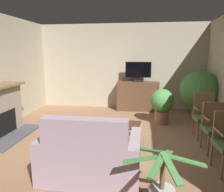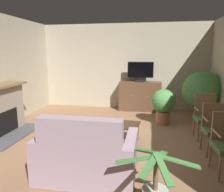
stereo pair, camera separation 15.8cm
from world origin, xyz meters
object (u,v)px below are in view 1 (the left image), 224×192
at_px(tv_remote, 102,122).
at_px(side_chair_tucked_against_wall, 205,114).
at_px(cat, 44,143).
at_px(tv_cabinet, 138,97).
at_px(folded_newspaper, 113,124).
at_px(sofa_floral, 90,157).
at_px(coffee_table, 113,125).
at_px(potted_plant_tall_palm_by_window, 162,103).
at_px(television, 138,71).
at_px(potted_plant_leafy_by_curtain, 200,91).
at_px(side_chair_far_end, 215,126).

bearing_deg(tv_remote, side_chair_tucked_against_wall, 64.90).
bearing_deg(cat, tv_cabinet, 62.01).
relative_size(folded_newspaper, sofa_floral, 0.20).
distance_m(tv_cabinet, folded_newspaper, 2.83).
xyz_separation_m(tv_remote, folded_newspaper, (0.26, -0.06, -0.01)).
relative_size(tv_cabinet, coffee_table, 1.15).
bearing_deg(potted_plant_tall_palm_by_window, tv_cabinet, 117.40).
height_order(television, potted_plant_leafy_by_curtain, television).
distance_m(television, coffee_table, 2.89).
relative_size(side_chair_tucked_against_wall, potted_plant_tall_palm_by_window, 1.05).
distance_m(television, sofa_floral, 4.28).
relative_size(television, tv_remote, 4.82).
distance_m(folded_newspaper, potted_plant_leafy_by_curtain, 3.21).
relative_size(tv_cabinet, side_chair_far_end, 1.44).
bearing_deg(cat, coffee_table, 22.41).
bearing_deg(side_chair_tucked_against_wall, cat, -161.45).
distance_m(folded_newspaper, sofa_floral, 1.39).
height_order(coffee_table, cat, coffee_table).
bearing_deg(side_chair_tucked_against_wall, coffee_table, -164.08).
xyz_separation_m(sofa_floral, side_chair_tucked_against_wall, (2.13, 2.00, 0.19)).
xyz_separation_m(tv_cabinet, sofa_floral, (-0.57, -4.18, -0.12)).
bearing_deg(side_chair_tucked_against_wall, television, 126.22).
relative_size(tv_cabinet, sofa_floral, 0.92).
bearing_deg(side_chair_far_end, potted_plant_leafy_by_curtain, 83.98).
xyz_separation_m(tv_cabinet, potted_plant_leafy_by_curtain, (1.81, -0.53, 0.33)).
relative_size(side_chair_far_end, cat, 1.48).
height_order(side_chair_tucked_against_wall, cat, side_chair_tucked_against_wall).
bearing_deg(tv_remote, television, 126.61).
bearing_deg(potted_plant_tall_palm_by_window, television, 118.37).
height_order(tv_cabinet, side_chair_far_end, tv_cabinet).
distance_m(side_chair_tucked_against_wall, potted_plant_leafy_by_curtain, 1.69).
height_order(side_chair_tucked_against_wall, potted_plant_leafy_by_curtain, potted_plant_leafy_by_curtain).
distance_m(coffee_table, tv_remote, 0.25).
bearing_deg(cat, sofa_floral, -37.02).
xyz_separation_m(sofa_floral, potted_plant_tall_palm_by_window, (1.26, 2.86, 0.22)).
distance_m(coffee_table, folded_newspaper, 0.07).
bearing_deg(tv_cabinet, television, -90.00).
xyz_separation_m(tv_remote, side_chair_far_end, (2.24, -0.18, 0.09)).
xyz_separation_m(side_chair_tucked_against_wall, cat, (-3.31, -1.11, -0.42)).
relative_size(side_chair_far_end, side_chair_tucked_against_wall, 0.95).
height_order(coffee_table, potted_plant_tall_palm_by_window, potted_plant_tall_palm_by_window).
relative_size(tv_cabinet, cat, 2.13).
bearing_deg(tv_cabinet, side_chair_far_end, -61.95).
distance_m(potted_plant_leafy_by_curtain, cat, 4.56).
relative_size(coffee_table, folded_newspaper, 3.92).
bearing_deg(potted_plant_tall_palm_by_window, folded_newspaper, -126.83).
bearing_deg(cat, folded_newspaper, 20.36).
height_order(folded_newspaper, sofa_floral, sofa_floral).
distance_m(tv_cabinet, potted_plant_leafy_by_curtain, 1.91).
xyz_separation_m(tv_cabinet, cat, (-1.75, -3.29, -0.35)).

